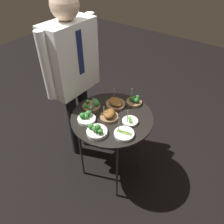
# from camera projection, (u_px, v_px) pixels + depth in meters

# --- Properties ---
(ground_plane) EXTENTS (8.00, 8.00, 0.00)m
(ground_plane) POSITION_uv_depth(u_px,v_px,m) (112.00, 170.00, 2.33)
(ground_plane) COLOR black
(serving_cart) EXTENTS (0.70, 0.70, 0.75)m
(serving_cart) POSITION_uv_depth(u_px,v_px,m) (112.00, 121.00, 1.88)
(serving_cart) COLOR black
(serving_cart) RESTS_ON ground_plane
(bowl_asparagus_front_left) EXTENTS (0.13, 0.13, 0.14)m
(bowl_asparagus_front_left) POSITION_uv_depth(u_px,v_px,m) (130.00, 121.00, 1.79)
(bowl_asparagus_front_left) COLOR silver
(bowl_asparagus_front_left) RESTS_ON serving_cart
(bowl_roast_back_left) EXTENTS (0.18, 0.18, 0.15)m
(bowl_roast_back_left) POSITION_uv_depth(u_px,v_px,m) (116.00, 103.00, 1.95)
(bowl_roast_back_left) COLOR brown
(bowl_roast_back_left) RESTS_ON serving_cart
(bowl_broccoli_far_rim) EXTENTS (0.15, 0.15, 0.15)m
(bowl_broccoli_far_rim) POSITION_uv_depth(u_px,v_px,m) (86.00, 118.00, 1.80)
(bowl_broccoli_far_rim) COLOR white
(bowl_broccoli_far_rim) RESTS_ON serving_cart
(bowl_roast_near_rim) EXTENTS (0.16, 0.16, 0.13)m
(bowl_roast_near_rim) POSITION_uv_depth(u_px,v_px,m) (109.00, 115.00, 1.82)
(bowl_roast_near_rim) COLOR brown
(bowl_roast_near_rim) RESTS_ON serving_cart
(bowl_broccoli_center) EXTENTS (0.16, 0.16, 0.13)m
(bowl_broccoli_center) POSITION_uv_depth(u_px,v_px,m) (97.00, 131.00, 1.68)
(bowl_broccoli_center) COLOR silver
(bowl_broccoli_center) RESTS_ON serving_cart
(bowl_broccoli_front_center) EXTENTS (0.16, 0.16, 0.14)m
(bowl_broccoli_front_center) POSITION_uv_depth(u_px,v_px,m) (92.00, 106.00, 1.92)
(bowl_broccoli_front_center) COLOR brown
(bowl_broccoli_front_center) RESTS_ON serving_cart
(bowl_broccoli_mid_left) EXTENTS (0.14, 0.14, 0.14)m
(bowl_broccoli_mid_left) POSITION_uv_depth(u_px,v_px,m) (134.00, 101.00, 1.98)
(bowl_broccoli_mid_left) COLOR brown
(bowl_broccoli_mid_left) RESTS_ON serving_cart
(bowl_asparagus_mid_right) EXTENTS (0.16, 0.16, 0.17)m
(bowl_asparagus_mid_right) POSITION_uv_depth(u_px,v_px,m) (124.00, 134.00, 1.67)
(bowl_asparagus_mid_right) COLOR silver
(bowl_asparagus_mid_right) RESTS_ON serving_cart
(waiter_figure) EXTENTS (0.61, 0.23, 1.66)m
(waiter_figure) POSITION_uv_depth(u_px,v_px,m) (72.00, 66.00, 1.91)
(waiter_figure) COLOR black
(waiter_figure) RESTS_ON ground_plane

